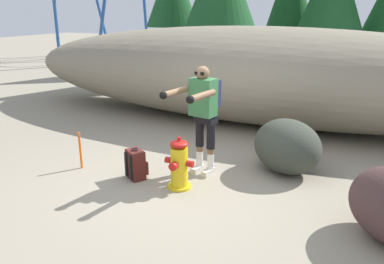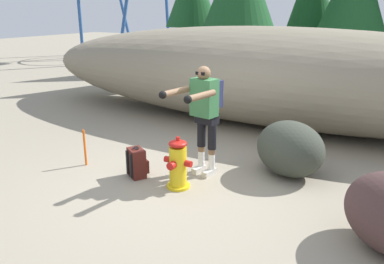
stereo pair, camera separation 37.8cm
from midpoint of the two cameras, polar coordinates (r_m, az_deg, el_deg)
The scene contains 7 objects.
ground_plane at distance 5.69m, azimuth -2.81°, elevation -7.73°, with size 56.00×56.00×0.04m, color gray.
dirt_embankment at distance 8.66m, azimuth 8.73°, elevation 8.34°, with size 12.23×3.20×2.08m, color gray.
fire_hydrant at distance 5.41m, azimuth -3.92°, elevation -4.91°, with size 0.42×0.38×0.76m.
utility_worker at distance 5.64m, azimuth -0.26°, elevation 3.64°, with size 0.63×1.02×1.66m.
spare_backpack at distance 5.84m, azimuth -10.12°, elevation -4.78°, with size 0.36×0.36×0.47m.
boulder_large at distance 6.04m, azimuth 12.15°, elevation -2.09°, with size 1.11×0.91×0.84m, color #363C32.
survey_stake at distance 6.38m, azimuth -17.80°, elevation -2.61°, with size 0.04×0.04×0.60m, color #E55914.
Camera 1 is at (2.29, -4.60, 2.43)m, focal length 36.12 mm.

